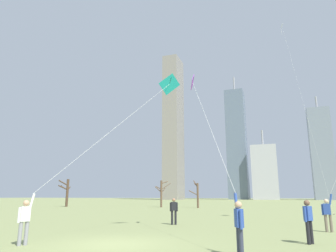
{
  "coord_description": "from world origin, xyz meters",
  "views": [
    {
      "loc": [
        6.01,
        -10.87,
        1.79
      ],
      "look_at": [
        0.0,
        6.0,
        5.85
      ],
      "focal_mm": 32.82,
      "sensor_mm": 36.0,
      "label": 1
    }
  ],
  "objects": [
    {
      "name": "ground_plane",
      "position": [
        0.0,
        0.0,
        0.0
      ],
      "size": [
        400.0,
        400.0,
        0.0
      ],
      "primitive_type": "plane",
      "color": "#848E56"
    },
    {
      "name": "kite_flyer_midfield_center_purple",
      "position": [
        4.39,
        -0.18,
        1.87
      ],
      "size": [
        3.32,
        7.01,
        8.66
      ],
      "color": "#33384C",
      "rests_on": "ground"
    },
    {
      "name": "kite_flyer_far_back_teal",
      "position": [
        -2.37,
        -0.35,
        2.21
      ],
      "size": [
        4.29,
        6.66,
        8.53
      ],
      "color": "gray",
      "rests_on": "ground"
    },
    {
      "name": "bystander_strolling_midfield",
      "position": [
        6.97,
        2.47,
        0.9
      ],
      "size": [
        0.35,
        0.45,
        1.62
      ],
      "color": "black",
      "rests_on": "ground"
    },
    {
      "name": "bystander_watching_nearby",
      "position": [
        -0.39,
        8.19,
        0.9
      ],
      "size": [
        0.48,
        0.32,
        1.62
      ],
      "color": "black",
      "rests_on": "ground"
    },
    {
      "name": "distant_kite_drifting_left_white",
      "position": [
        8.36,
        28.54,
        20.55
      ],
      "size": [
        2.97,
        6.85,
        24.57
      ],
      "color": "white",
      "rests_on": "ground"
    },
    {
      "name": "bare_tree_rightmost",
      "position": [
        -5.54,
        34.44,
        2.02
      ],
      "size": [
        1.39,
        1.74,
        4.07
      ],
      "color": "brown",
      "rests_on": "ground"
    },
    {
      "name": "bare_tree_far_right_edge",
      "position": [
        -27.04,
        32.14,
        2.43
      ],
      "size": [
        1.18,
        2.39,
        4.43
      ],
      "color": "#4C3828",
      "rests_on": "ground"
    },
    {
      "name": "bare_tree_left_of_center",
      "position": [
        -11.42,
        34.98,
        2.27
      ],
      "size": [
        2.31,
        2.28,
        4.1
      ],
      "color": "brown",
      "rests_on": "ground"
    },
    {
      "name": "skyline_short_annex",
      "position": [
        24.08,
        132.64,
        19.52
      ],
      "size": [
        8.93,
        5.6,
        44.36
      ],
      "color": "gray",
      "rests_on": "ground"
    },
    {
      "name": "skyline_squat_block",
      "position": [
        0.39,
        132.7,
        12.01
      ],
      "size": [
        11.0,
        5.93,
        30.83
      ],
      "color": "#B2B2B7",
      "rests_on": "ground"
    },
    {
      "name": "skyline_wide_slab",
      "position": [
        -11.91,
        139.7,
        26.38
      ],
      "size": [
        9.02,
        11.03,
        60.9
      ],
      "color": "slate",
      "rests_on": "ground"
    },
    {
      "name": "skyline_mid_tower_left",
      "position": [
        -38.92,
        122.67,
        33.66
      ],
      "size": [
        7.11,
        11.51,
        67.32
      ],
      "color": "gray",
      "rests_on": "ground"
    }
  ]
}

